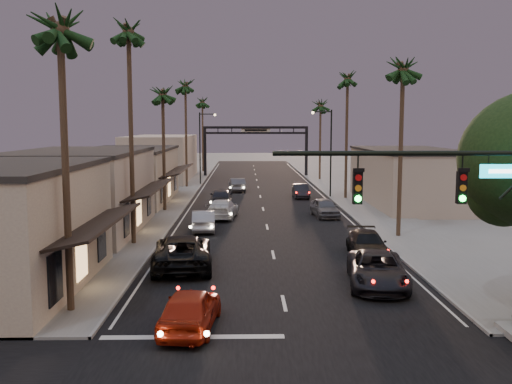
{
  "coord_description": "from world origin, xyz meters",
  "views": [
    {
      "loc": [
        -1.64,
        -13.2,
        7.45
      ],
      "look_at": [
        -0.8,
        28.85,
        2.5
      ],
      "focal_mm": 40.0,
      "sensor_mm": 36.0,
      "label": 1
    }
  ],
  "objects_px": {
    "palm_far": "(202,100)",
    "curbside_near": "(377,270)",
    "palm_la": "(60,18)",
    "palm_ld": "(185,83)",
    "palm_rc": "(321,102)",
    "palm_lc": "(163,89)",
    "streetlight_left": "(202,142)",
    "palm_ra": "(403,63)",
    "curbside_black": "(367,244)",
    "oncoming_red": "(190,309)",
    "traffic_signal": "(483,203)",
    "streetlight_right": "(328,146)",
    "palm_rb": "(348,75)",
    "palm_lb": "(128,25)",
    "oncoming_pickup": "(182,252)",
    "arch": "(256,138)",
    "oncoming_silver": "(203,221)"
  },
  "relations": [
    {
      "from": "traffic_signal",
      "to": "palm_la",
      "type": "distance_m",
      "value": 16.42
    },
    {
      "from": "palm_ra",
      "to": "palm_rc",
      "type": "xyz_separation_m",
      "value": [
        0.0,
        40.0,
        -0.97
      ]
    },
    {
      "from": "traffic_signal",
      "to": "palm_rc",
      "type": "height_order",
      "value": "palm_rc"
    },
    {
      "from": "palm_ra",
      "to": "curbside_near",
      "type": "bearing_deg",
      "value": -109.59
    },
    {
      "from": "palm_rc",
      "to": "palm_far",
      "type": "relative_size",
      "value": 0.92
    },
    {
      "from": "palm_lc",
      "to": "curbside_near",
      "type": "height_order",
      "value": "palm_lc"
    },
    {
      "from": "streetlight_right",
      "to": "palm_rc",
      "type": "xyz_separation_m",
      "value": [
        1.68,
        19.0,
        5.14
      ]
    },
    {
      "from": "palm_ld",
      "to": "palm_la",
      "type": "bearing_deg",
      "value": -90.0
    },
    {
      "from": "streetlight_right",
      "to": "palm_far",
      "type": "bearing_deg",
      "value": 114.76
    },
    {
      "from": "palm_lc",
      "to": "palm_ra",
      "type": "height_order",
      "value": "palm_ra"
    },
    {
      "from": "streetlight_left",
      "to": "curbside_black",
      "type": "relative_size",
      "value": 1.84
    },
    {
      "from": "palm_rb",
      "to": "oncoming_red",
      "type": "height_order",
      "value": "palm_rb"
    },
    {
      "from": "streetlight_left",
      "to": "palm_ld",
      "type": "relative_size",
      "value": 0.63
    },
    {
      "from": "palm_ld",
      "to": "curbside_near",
      "type": "xyz_separation_m",
      "value": [
        13.1,
        -42.53,
        -11.64
      ]
    },
    {
      "from": "oncoming_pickup",
      "to": "palm_la",
      "type": "bearing_deg",
      "value": 57.56
    },
    {
      "from": "palm_rc",
      "to": "palm_ra",
      "type": "bearing_deg",
      "value": -90.0
    },
    {
      "from": "arch",
      "to": "palm_far",
      "type": "bearing_deg",
      "value": 136.05
    },
    {
      "from": "traffic_signal",
      "to": "palm_lc",
      "type": "xyz_separation_m",
      "value": [
        -14.29,
        32.0,
        5.39
      ]
    },
    {
      "from": "palm_la",
      "to": "palm_ld",
      "type": "height_order",
      "value": "palm_ld"
    },
    {
      "from": "streetlight_left",
      "to": "palm_rc",
      "type": "relative_size",
      "value": 0.74
    },
    {
      "from": "arch",
      "to": "palm_lc",
      "type": "xyz_separation_m",
      "value": [
        -8.6,
        -34.0,
        4.94
      ]
    },
    {
      "from": "palm_far",
      "to": "curbside_near",
      "type": "distance_m",
      "value": 67.62
    },
    {
      "from": "streetlight_right",
      "to": "curbside_black",
      "type": "xyz_separation_m",
      "value": [
        -1.59,
        -26.52,
        -4.62
      ]
    },
    {
      "from": "oncoming_pickup",
      "to": "palm_rc",
      "type": "bearing_deg",
      "value": -110.42
    },
    {
      "from": "palm_lb",
      "to": "oncoming_red",
      "type": "distance_m",
      "value": 20.21
    },
    {
      "from": "palm_ld",
      "to": "curbside_near",
      "type": "distance_m",
      "value": 46.0
    },
    {
      "from": "traffic_signal",
      "to": "palm_far",
      "type": "distance_m",
      "value": 75.58
    },
    {
      "from": "traffic_signal",
      "to": "streetlight_left",
      "type": "height_order",
      "value": "streetlight_left"
    },
    {
      "from": "palm_lb",
      "to": "palm_ld",
      "type": "xyz_separation_m",
      "value": [
        0.0,
        33.0,
        -0.97
      ]
    },
    {
      "from": "palm_lc",
      "to": "streetlight_left",
      "type": "bearing_deg",
      "value": 85.63
    },
    {
      "from": "curbside_near",
      "to": "palm_ld",
      "type": "bearing_deg",
      "value": 114.71
    },
    {
      "from": "streetlight_left",
      "to": "palm_lc",
      "type": "bearing_deg",
      "value": -94.37
    },
    {
      "from": "curbside_black",
      "to": "traffic_signal",
      "type": "bearing_deg",
      "value": -86.04
    },
    {
      "from": "palm_ld",
      "to": "oncoming_silver",
      "type": "xyz_separation_m",
      "value": [
        4.04,
        -28.37,
        -11.68
      ]
    },
    {
      "from": "streetlight_left",
      "to": "palm_lc",
      "type": "relative_size",
      "value": 0.74
    },
    {
      "from": "palm_ra",
      "to": "palm_lb",
      "type": "bearing_deg",
      "value": -173.37
    },
    {
      "from": "palm_lc",
      "to": "palm_ld",
      "type": "relative_size",
      "value": 0.86
    },
    {
      "from": "palm_lc",
      "to": "palm_far",
      "type": "xyz_separation_m",
      "value": [
        0.3,
        42.0,
        0.97
      ]
    },
    {
      "from": "palm_lc",
      "to": "palm_far",
      "type": "height_order",
      "value": "palm_far"
    },
    {
      "from": "palm_ra",
      "to": "curbside_black",
      "type": "distance_m",
      "value": 12.51
    },
    {
      "from": "streetlight_left",
      "to": "curbside_near",
      "type": "height_order",
      "value": "streetlight_left"
    },
    {
      "from": "streetlight_right",
      "to": "palm_ld",
      "type": "height_order",
      "value": "palm_ld"
    },
    {
      "from": "palm_la",
      "to": "oncoming_red",
      "type": "distance_m",
      "value": 11.93
    },
    {
      "from": "palm_ra",
      "to": "palm_rc",
      "type": "relative_size",
      "value": 1.08
    },
    {
      "from": "palm_lc",
      "to": "palm_ra",
      "type": "relative_size",
      "value": 0.92
    },
    {
      "from": "curbside_near",
      "to": "curbside_black",
      "type": "xyz_separation_m",
      "value": [
        0.83,
        6.01,
        -0.07
      ]
    },
    {
      "from": "oncoming_red",
      "to": "palm_rb",
      "type": "bearing_deg",
      "value": -102.91
    },
    {
      "from": "oncoming_pickup",
      "to": "streetlight_left",
      "type": "bearing_deg",
      "value": -91.94
    },
    {
      "from": "palm_ra",
      "to": "oncoming_red",
      "type": "xyz_separation_m",
      "value": [
        -12.24,
        -17.0,
        -10.67
      ]
    },
    {
      "from": "oncoming_red",
      "to": "oncoming_pickup",
      "type": "xyz_separation_m",
      "value": [
        -1.26,
        9.03,
        0.11
      ]
    }
  ]
}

